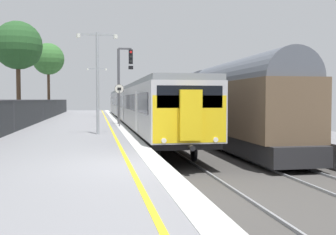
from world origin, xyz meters
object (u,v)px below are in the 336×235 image
(platform_lamp_mid, at_px, (97,74))
(background_tree_right, at_px, (19,47))
(signal_gantry, at_px, (122,77))
(commuter_train_at_platform, at_px, (135,105))
(freight_train_adjacent_track, at_px, (207,102))
(speed_limit_sign, at_px, (119,100))
(platform_lamp_far, at_px, (97,87))
(background_tree_centre, at_px, (48,60))

(platform_lamp_mid, height_order, background_tree_right, background_tree_right)
(signal_gantry, bearing_deg, platform_lamp_mid, -102.02)
(commuter_train_at_platform, bearing_deg, freight_train_adjacent_track, -64.32)
(freight_train_adjacent_track, bearing_deg, background_tree_right, 142.12)
(platform_lamp_mid, bearing_deg, speed_limit_sign, 76.31)
(speed_limit_sign, height_order, platform_lamp_mid, platform_lamp_mid)
(commuter_train_at_platform, relative_size, signal_gantry, 7.82)
(commuter_train_at_platform, distance_m, background_tree_right, 11.29)
(commuter_train_at_platform, height_order, signal_gantry, signal_gantry)
(commuter_train_at_platform, bearing_deg, platform_lamp_far, 116.30)
(freight_train_adjacent_track, bearing_deg, platform_lamp_mid, -140.44)
(freight_train_adjacent_track, bearing_deg, signal_gantry, 158.33)
(signal_gantry, relative_size, background_tree_right, 0.63)
(freight_train_adjacent_track, bearing_deg, commuter_train_at_platform, 115.68)
(platform_lamp_far, bearing_deg, platform_lamp_mid, -90.00)
(background_tree_centre, distance_m, background_tree_right, 11.62)
(commuter_train_at_platform, xyz_separation_m, signal_gantry, (-1.48, -6.15, 2.04))
(speed_limit_sign, height_order, platform_lamp_far, platform_lamp_far)
(commuter_train_at_platform, relative_size, platform_lamp_mid, 8.30)
(background_tree_right, bearing_deg, platform_lamp_mid, -68.45)
(platform_lamp_mid, xyz_separation_m, background_tree_centre, (-5.55, 28.30, 3.27))
(freight_train_adjacent_track, height_order, speed_limit_sign, freight_train_adjacent_track)
(speed_limit_sign, bearing_deg, background_tree_centre, 106.99)
(freight_train_adjacent_track, distance_m, platform_lamp_mid, 9.48)
(freight_train_adjacent_track, height_order, background_tree_centre, background_tree_centre)
(platform_lamp_far, distance_m, background_tree_centre, 9.89)
(freight_train_adjacent_track, distance_m, background_tree_centre, 26.15)
(platform_lamp_mid, bearing_deg, platform_lamp_far, 90.00)
(commuter_train_at_platform, height_order, platform_lamp_mid, platform_lamp_mid)
(freight_train_adjacent_track, relative_size, platform_lamp_mid, 5.17)
(speed_limit_sign, xyz_separation_m, background_tree_right, (-7.98, 11.08, 4.56))
(commuter_train_at_platform, xyz_separation_m, background_tree_centre, (-8.77, 14.00, 5.00))
(commuter_train_at_platform, bearing_deg, background_tree_centre, 122.06)
(commuter_train_at_platform, bearing_deg, signal_gantry, -103.57)
(freight_train_adjacent_track, height_order, platform_lamp_mid, platform_lamp_mid)
(background_tree_right, bearing_deg, freight_train_adjacent_track, -37.88)
(signal_gantry, xyz_separation_m, platform_lamp_mid, (-1.74, -8.15, -0.31))
(signal_gantry, relative_size, platform_lamp_far, 1.08)
(platform_lamp_mid, height_order, background_tree_centre, background_tree_centre)
(freight_train_adjacent_track, distance_m, signal_gantry, 6.16)
(background_tree_centre, bearing_deg, platform_lamp_far, -53.45)
(platform_lamp_mid, relative_size, background_tree_right, 0.59)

